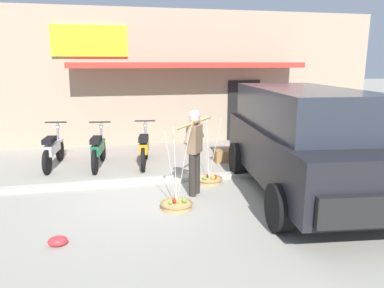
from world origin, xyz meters
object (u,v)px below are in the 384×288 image
Objects in this scene: fruit_basket_left_side at (177,204)px; wooden_crate at (223,156)px; fruit_vendor at (194,147)px; motorcycle_nearest_shop at (53,150)px; motorcycle_second_in_row at (98,149)px; plastic_litter_bag at (58,241)px; motorcycle_third_in_row at (144,148)px; fruit_basket_right_side at (209,179)px; parked_truck at (303,139)px.

wooden_crate is at bearing 58.47° from fruit_basket_left_side.
fruit_vendor is 2.68m from wooden_crate.
motorcycle_nearest_shop is at bearing 128.02° from fruit_basket_left_side.
motorcycle_second_in_row is (1.11, -0.22, 0.00)m from motorcycle_nearest_shop.
motorcycle_third_in_row is at bearing 67.97° from plastic_litter_bag.
fruit_basket_right_side is 0.29× the size of parked_truck.
fruit_basket_right_side is 1.78m from wooden_crate.
wooden_crate is (-0.77, 2.68, -0.97)m from parked_truck.
plastic_litter_bag is at bearing -96.61° from motorcycle_second_in_row.
motorcycle_third_in_row is at bearing 125.53° from fruit_basket_right_side.
fruit_basket_left_side is at bearing -126.99° from fruit_basket_right_side.
motorcycle_nearest_shop is 4.32m from plastic_litter_bag.
fruit_basket_left_side reaches higher than plastic_litter_bag.
motorcycle_nearest_shop reaches higher than plastic_litter_bag.
motorcycle_nearest_shop is 1.00× the size of motorcycle_second_in_row.
fruit_vendor is at bearing -119.89° from wooden_crate.
motorcycle_second_in_row reaches higher than wooden_crate.
motorcycle_second_in_row is 3.21m from wooden_crate.
fruit_vendor is 2.54m from motorcycle_third_in_row.
motorcycle_third_in_row is (-0.30, 2.99, 0.38)m from fruit_basket_left_side.
plastic_litter_bag is (-1.91, -0.99, -0.01)m from fruit_basket_left_side.
motorcycle_nearest_shop is at bearing 173.20° from motorcycle_third_in_row.
fruit_vendor is 0.93× the size of motorcycle_second_in_row.
fruit_vendor is 0.93× the size of motorcycle_nearest_shop.
fruit_basket_right_side reaches higher than motorcycle_third_in_row.
parked_truck reaches higher than fruit_basket_right_side.
parked_truck is at bearing -31.43° from motorcycle_nearest_shop.
parked_truck is (1.58, -1.09, 1.05)m from fruit_basket_right_side.
fruit_basket_right_side reaches higher than wooden_crate.
fruit_basket_left_side reaches higher than motorcycle_nearest_shop.
motorcycle_second_in_row is at bearing 177.43° from motorcycle_third_in_row.
parked_truck is at bearing 3.73° from fruit_basket_left_side.
wooden_crate is at bearing 63.27° from fruit_basket_right_side.
fruit_basket_left_side is 4.16m from motorcycle_nearest_shop.
parked_truck is at bearing -73.87° from wooden_crate.
fruit_basket_right_side is at bearing 53.01° from fruit_basket_left_side.
fruit_vendor reaches higher than plastic_litter_bag.
motorcycle_third_in_row is at bearing 134.90° from parked_truck.
parked_truck is (5.07, -3.10, 0.68)m from motorcycle_nearest_shop.
wooden_crate is at bearing 106.13° from parked_truck.
motorcycle_second_in_row is (-1.92, 2.42, -0.52)m from fruit_vendor.
motorcycle_third_in_row is at bearing 95.73° from fruit_basket_left_side.
fruit_basket_right_side is at bearing -54.47° from motorcycle_third_in_row.
fruit_vendor is at bearing -71.96° from motorcycle_third_in_row.
motorcycle_third_in_row is 6.47× the size of plastic_litter_bag.
fruit_basket_right_side is 3.63m from plastic_litter_bag.
wooden_crate is at bearing -4.21° from motorcycle_third_in_row.
motorcycle_third_in_row is 4.12× the size of wooden_crate.
motorcycle_nearest_shop reaches higher than wooden_crate.
wooden_crate is at bearing 60.11° from fruit_vendor.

